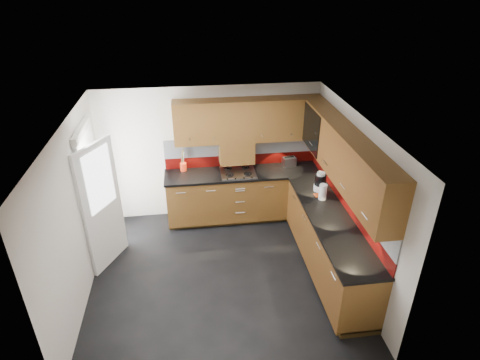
{
  "coord_description": "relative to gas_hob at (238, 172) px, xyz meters",
  "views": [
    {
      "loc": [
        -0.34,
        -4.67,
        4.13
      ],
      "look_at": [
        0.38,
        0.65,
        1.24
      ],
      "focal_mm": 30.0,
      "sensor_mm": 36.0,
      "label": 1
    }
  ],
  "objects": [
    {
      "name": "back_door",
      "position": [
        -2.23,
        -0.72,
        0.08
      ],
      "size": [
        0.42,
        1.19,
        2.04
      ],
      "color": "white",
      "rests_on": "room"
    },
    {
      "name": "orange_cloth",
      "position": [
        1.15,
        -0.93,
        -0.01
      ],
      "size": [
        0.14,
        0.12,
        0.01
      ],
      "primitive_type": "cube",
      "rotation": [
        0.0,
        0.0,
        0.13
      ],
      "color": "#E85619",
      "rests_on": "countertop"
    },
    {
      "name": "utensil_pot",
      "position": [
        -0.94,
        0.23,
        0.08
      ],
      "size": [
        0.11,
        0.11,
        0.41
      ],
      "color": "red",
      "rests_on": "countertop"
    },
    {
      "name": "base_cabinets",
      "position": [
        0.62,
        -0.75,
        -0.52
      ],
      "size": [
        2.7,
        3.2,
        0.95
      ],
      "color": "#552D13",
      "rests_on": "room"
    },
    {
      "name": "food_processor",
      "position": [
        1.22,
        -0.78,
        0.13
      ],
      "size": [
        0.19,
        0.19,
        0.32
      ],
      "color": "white",
      "rests_on": "countertop"
    },
    {
      "name": "upper_cabinets",
      "position": [
        0.78,
        -0.69,
        0.88
      ],
      "size": [
        2.5,
        3.2,
        0.72
      ],
      "color": "#552D13",
      "rests_on": "room"
    },
    {
      "name": "countertop",
      "position": [
        0.6,
        -0.77,
        -0.04
      ],
      "size": [
        2.72,
        3.22,
        0.04
      ],
      "color": "black",
      "rests_on": "base_cabinets"
    },
    {
      "name": "room",
      "position": [
        -0.45,
        -1.47,
        0.54
      ],
      "size": [
        4.0,
        3.8,
        2.64
      ],
      "color": "black"
    },
    {
      "name": "paper_towel",
      "position": [
        1.18,
        -1.04,
        0.11
      ],
      "size": [
        0.15,
        0.15,
        0.25
      ],
      "primitive_type": "cylinder",
      "rotation": [
        0.0,
        0.0,
        -0.25
      ],
      "color": "white",
      "rests_on": "countertop"
    },
    {
      "name": "backsplash",
      "position": [
        0.83,
        -0.54,
        0.25
      ],
      "size": [
        2.7,
        3.2,
        0.54
      ],
      "color": "maroon",
      "rests_on": "countertop"
    },
    {
      "name": "glass_cabinet",
      "position": [
        1.26,
        -0.4,
        0.91
      ],
      "size": [
        0.32,
        0.8,
        0.66
      ],
      "color": "black",
      "rests_on": "room"
    },
    {
      "name": "extractor_hood",
      "position": [
        -0.0,
        0.17,
        0.32
      ],
      "size": [
        0.6,
        0.33,
        0.4
      ],
      "primitive_type": "cube",
      "color": "#552D13",
      "rests_on": "room"
    },
    {
      "name": "gas_hob",
      "position": [
        0.0,
        0.0,
        0.0
      ],
      "size": [
        0.6,
        0.53,
        0.05
      ],
      "color": "silver",
      "rests_on": "countertop"
    },
    {
      "name": "toaster",
      "position": [
        0.95,
        0.17,
        0.07
      ],
      "size": [
        0.25,
        0.18,
        0.17
      ],
      "color": "silver",
      "rests_on": "countertop"
    }
  ]
}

